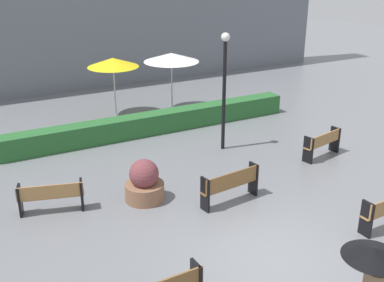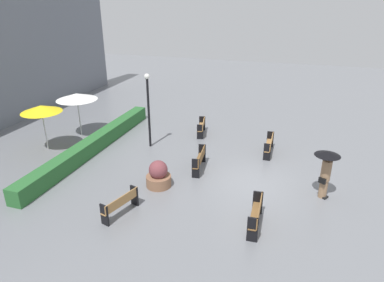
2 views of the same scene
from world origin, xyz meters
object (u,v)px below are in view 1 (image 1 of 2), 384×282
object	(u,v)px
planter_pot	(144,183)
patio_umbrella_white	(171,57)
bench_mid_center	(231,184)
bench_far_left	(51,195)
bench_far_right	(323,143)
patio_umbrella_yellow	(113,62)
lamp_post	(224,80)

from	to	relation	value
planter_pot	patio_umbrella_white	xyz separation A→B (m)	(4.01, 6.56, 1.80)
bench_mid_center	patio_umbrella_white	distance (m)	8.25
planter_pot	patio_umbrella_white	distance (m)	7.90
bench_far_left	bench_far_right	bearing A→B (deg)	-3.76
patio_umbrella_yellow	patio_umbrella_white	distance (m)	2.36
bench_mid_center	planter_pot	bearing A→B (deg)	147.71
planter_pot	lamp_post	distance (m)	4.69
bench_mid_center	bench_far_right	xyz separation A→B (m)	(4.27, 1.16, -0.04)
bench_far_left	bench_mid_center	xyz separation A→B (m)	(4.33, -1.72, 0.06)
bench_mid_center	patio_umbrella_white	bearing A→B (deg)	75.29
planter_pot	lamp_post	world-z (taller)	lamp_post
bench_mid_center	bench_far_left	bearing A→B (deg)	158.26
bench_mid_center	bench_far_right	size ratio (longest dim) A/B	1.12
lamp_post	patio_umbrella_yellow	bearing A→B (deg)	112.60
bench_far_left	patio_umbrella_yellow	xyz separation A→B (m)	(4.06, 6.54, 1.75)
lamp_post	bench_far_left	bearing A→B (deg)	-165.42
bench_far_left	patio_umbrella_yellow	size ratio (longest dim) A/B	0.69
planter_pot	patio_umbrella_yellow	size ratio (longest dim) A/B	0.48
bench_far_right	planter_pot	distance (m)	6.23
patio_umbrella_white	patio_umbrella_yellow	bearing A→B (deg)	168.55
lamp_post	planter_pot	bearing A→B (deg)	-151.00
patio_umbrella_yellow	planter_pot	bearing A→B (deg)	-103.53
bench_mid_center	patio_umbrella_yellow	world-z (taller)	patio_umbrella_yellow
patio_umbrella_white	planter_pot	bearing A→B (deg)	-121.40
bench_far_left	patio_umbrella_yellow	bearing A→B (deg)	58.18
bench_far_right	patio_umbrella_white	size ratio (longest dim) A/B	0.64
bench_far_right	patio_umbrella_white	bearing A→B (deg)	108.51
bench_far_right	patio_umbrella_yellow	bearing A→B (deg)	122.56
bench_far_left	planter_pot	world-z (taller)	planter_pot
bench_mid_center	patio_umbrella_white	world-z (taller)	patio_umbrella_white
bench_mid_center	patio_umbrella_yellow	bearing A→B (deg)	91.85
patio_umbrella_yellow	patio_umbrella_white	xyz separation A→B (m)	(2.31, -0.47, 0.06)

